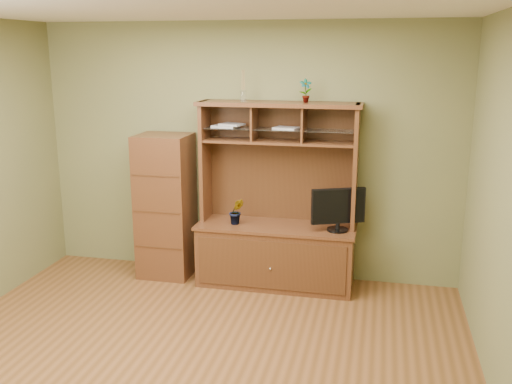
% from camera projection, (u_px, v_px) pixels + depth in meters
% --- Properties ---
extents(room, '(4.54, 4.04, 2.74)m').
position_uv_depth(room, '(184.00, 198.00, 4.18)').
color(room, brown).
rests_on(room, ground).
extents(media_hutch, '(1.66, 0.61, 1.90)m').
position_uv_depth(media_hutch, '(276.00, 236.00, 5.93)').
color(media_hutch, '#482914').
rests_on(media_hutch, room).
extents(monitor, '(0.52, 0.25, 0.43)m').
position_uv_depth(monitor, '(338.00, 209.00, 5.63)').
color(monitor, black).
rests_on(monitor, media_hutch).
extents(orchid_plant, '(0.18, 0.16, 0.27)m').
position_uv_depth(orchid_plant, '(236.00, 211.00, 5.88)').
color(orchid_plant, '#295F20').
rests_on(orchid_plant, media_hutch).
extents(top_plant, '(0.14, 0.11, 0.23)m').
position_uv_depth(top_plant, '(306.00, 91.00, 5.59)').
color(top_plant, '#396A25').
rests_on(top_plant, media_hutch).
extents(reed_diffuser, '(0.06, 0.06, 0.31)m').
position_uv_depth(reed_diffuser, '(243.00, 89.00, 5.72)').
color(reed_diffuser, silver).
rests_on(reed_diffuser, media_hutch).
extents(magazines, '(0.91, 0.24, 0.04)m').
position_uv_depth(magazines, '(247.00, 126.00, 5.80)').
color(magazines, silver).
rests_on(magazines, media_hutch).
extents(side_cabinet, '(0.55, 0.50, 1.55)m').
position_uv_depth(side_cabinet, '(166.00, 206.00, 6.13)').
color(side_cabinet, '#482914').
rests_on(side_cabinet, room).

